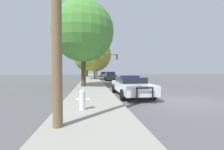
{
  "coord_description": "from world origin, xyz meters",
  "views": [
    {
      "loc": [
        -5.14,
        -7.93,
        1.75
      ],
      "look_at": [
        -1.0,
        21.22,
        0.82
      ],
      "focal_mm": 24.0,
      "sensor_mm": 36.0,
      "label": 1
    }
  ],
  "objects_px": {
    "car_background_distant": "(104,74)",
    "tree_sidewalk_far": "(87,59)",
    "fire_hydrant": "(82,99)",
    "tree_sidewalk_mid": "(95,55)",
    "traffic_light": "(106,61)",
    "tree_sidewalk_near": "(83,32)",
    "car_background_midblock": "(110,76)",
    "police_car": "(131,85)"
  },
  "relations": [
    {
      "from": "car_background_distant",
      "to": "tree_sidewalk_far",
      "type": "xyz_separation_m",
      "value": [
        -4.8,
        -4.3,
        3.89
      ]
    },
    {
      "from": "fire_hydrant",
      "to": "tree_sidewalk_far",
      "type": "bearing_deg",
      "value": 91.08
    },
    {
      "from": "car_background_distant",
      "to": "fire_hydrant",
      "type": "bearing_deg",
      "value": -92.05
    },
    {
      "from": "car_background_distant",
      "to": "tree_sidewalk_near",
      "type": "xyz_separation_m",
      "value": [
        -4.55,
        -28.56,
        4.9
      ]
    },
    {
      "from": "car_background_midblock",
      "to": "traffic_light",
      "type": "bearing_deg",
      "value": 107.54
    },
    {
      "from": "fire_hydrant",
      "to": "traffic_light",
      "type": "distance_m",
      "value": 21.33
    },
    {
      "from": "traffic_light",
      "to": "car_background_midblock",
      "type": "relative_size",
      "value": 1.19
    },
    {
      "from": "car_background_distant",
      "to": "police_car",
      "type": "bearing_deg",
      "value": -87.6
    },
    {
      "from": "police_car",
      "to": "fire_hydrant",
      "type": "relative_size",
      "value": 6.21
    },
    {
      "from": "traffic_light",
      "to": "tree_sidewalk_near",
      "type": "distance_m",
      "value": 12.45
    },
    {
      "from": "car_background_midblock",
      "to": "tree_sidewalk_mid",
      "type": "relative_size",
      "value": 0.51
    },
    {
      "from": "traffic_light",
      "to": "car_background_distant",
      "type": "relative_size",
      "value": 1.06
    },
    {
      "from": "car_background_distant",
      "to": "tree_sidewalk_far",
      "type": "bearing_deg",
      "value": -133.88
    },
    {
      "from": "fire_hydrant",
      "to": "car_background_distant",
      "type": "xyz_separation_m",
      "value": [
        4.17,
        37.7,
        0.15
      ]
    },
    {
      "from": "car_background_midblock",
      "to": "tree_sidewalk_mid",
      "type": "distance_m",
      "value": 5.6
    },
    {
      "from": "car_background_distant",
      "to": "tree_sidewalk_far",
      "type": "height_order",
      "value": "tree_sidewalk_far"
    },
    {
      "from": "traffic_light",
      "to": "tree_sidewalk_mid",
      "type": "xyz_separation_m",
      "value": [
        -1.96,
        1.29,
        1.21
      ]
    },
    {
      "from": "car_background_midblock",
      "to": "tree_sidewalk_far",
      "type": "xyz_separation_m",
      "value": [
        -4.23,
        14.33,
        3.83
      ]
    },
    {
      "from": "traffic_light",
      "to": "fire_hydrant",
      "type": "bearing_deg",
      "value": -98.24
    },
    {
      "from": "police_car",
      "to": "tree_sidewalk_far",
      "type": "bearing_deg",
      "value": -83.34
    },
    {
      "from": "police_car",
      "to": "tree_sidewalk_far",
      "type": "xyz_separation_m",
      "value": [
        -3.7,
        29.62,
        3.91
      ]
    },
    {
      "from": "car_background_distant",
      "to": "car_background_midblock",
      "type": "height_order",
      "value": "car_background_midblock"
    },
    {
      "from": "tree_sidewalk_far",
      "to": "car_background_distant",
      "type": "bearing_deg",
      "value": 41.85
    },
    {
      "from": "fire_hydrant",
      "to": "car_background_distant",
      "type": "relative_size",
      "value": 0.19
    },
    {
      "from": "police_car",
      "to": "car_background_midblock",
      "type": "relative_size",
      "value": 1.32
    },
    {
      "from": "fire_hydrant",
      "to": "car_background_midblock",
      "type": "bearing_deg",
      "value": 79.31
    },
    {
      "from": "police_car",
      "to": "car_background_distant",
      "type": "height_order",
      "value": "police_car"
    },
    {
      "from": "traffic_light",
      "to": "tree_sidewalk_near",
      "type": "height_order",
      "value": "tree_sidewalk_near"
    },
    {
      "from": "traffic_light",
      "to": "tree_sidewalk_mid",
      "type": "bearing_deg",
      "value": 146.69
    },
    {
      "from": "tree_sidewalk_far",
      "to": "car_background_midblock",
      "type": "bearing_deg",
      "value": -73.56
    },
    {
      "from": "car_background_distant",
      "to": "tree_sidewalk_mid",
      "type": "height_order",
      "value": "tree_sidewalk_mid"
    },
    {
      "from": "car_background_midblock",
      "to": "tree_sidewalk_far",
      "type": "height_order",
      "value": "tree_sidewalk_far"
    },
    {
      "from": "fire_hydrant",
      "to": "car_background_midblock",
      "type": "relative_size",
      "value": 0.21
    },
    {
      "from": "police_car",
      "to": "traffic_light",
      "type": "distance_m",
      "value": 17.36
    },
    {
      "from": "tree_sidewalk_mid",
      "to": "car_background_distant",
      "type": "bearing_deg",
      "value": 78.67
    },
    {
      "from": "police_car",
      "to": "traffic_light",
      "type": "height_order",
      "value": "traffic_light"
    },
    {
      "from": "police_car",
      "to": "traffic_light",
      "type": "xyz_separation_m",
      "value": [
        -0.04,
        17.14,
        2.75
      ]
    },
    {
      "from": "fire_hydrant",
      "to": "car_background_distant",
      "type": "distance_m",
      "value": 37.93
    },
    {
      "from": "police_car",
      "to": "traffic_light",
      "type": "bearing_deg",
      "value": -90.33
    },
    {
      "from": "police_car",
      "to": "fire_hydrant",
      "type": "height_order",
      "value": "police_car"
    },
    {
      "from": "tree_sidewalk_mid",
      "to": "police_car",
      "type": "bearing_deg",
      "value": -83.81
    },
    {
      "from": "traffic_light",
      "to": "tree_sidewalk_far",
      "type": "bearing_deg",
      "value": 106.34
    }
  ]
}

